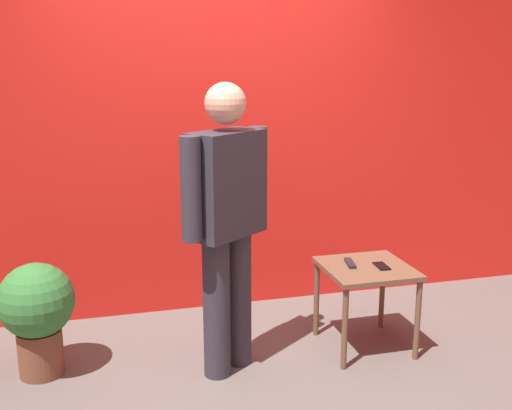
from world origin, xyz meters
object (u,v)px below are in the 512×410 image
Objects in this scene: side_table at (366,278)px; cell_phone at (382,266)px; potted_plant at (37,310)px; standing_person at (227,216)px; tv_remote at (350,263)px.

cell_phone is (0.09, -0.03, 0.08)m from side_table.
side_table is 0.80× the size of potted_plant.
side_table is 0.12m from cell_phone.
potted_plant is (-1.09, 0.22, -0.55)m from standing_person.
tv_remote is (-0.18, 0.09, 0.01)m from cell_phone.
tv_remote is (0.82, 0.11, -0.40)m from standing_person.
side_table is at bearing 3.21° from standing_person.
potted_plant is at bearing -172.01° from tv_remote.
standing_person reaches higher than tv_remote.
potted_plant is (-2.09, 0.20, -0.15)m from cell_phone.
side_table is (0.91, 0.05, -0.49)m from standing_person.
tv_remote is at bearing 148.92° from side_table.
potted_plant reaches higher than tv_remote.
potted_plant reaches higher than side_table.
tv_remote reaches higher than cell_phone.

